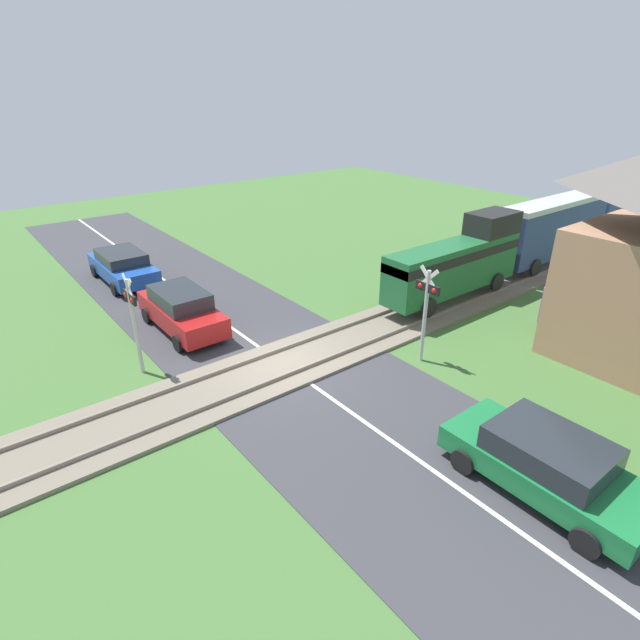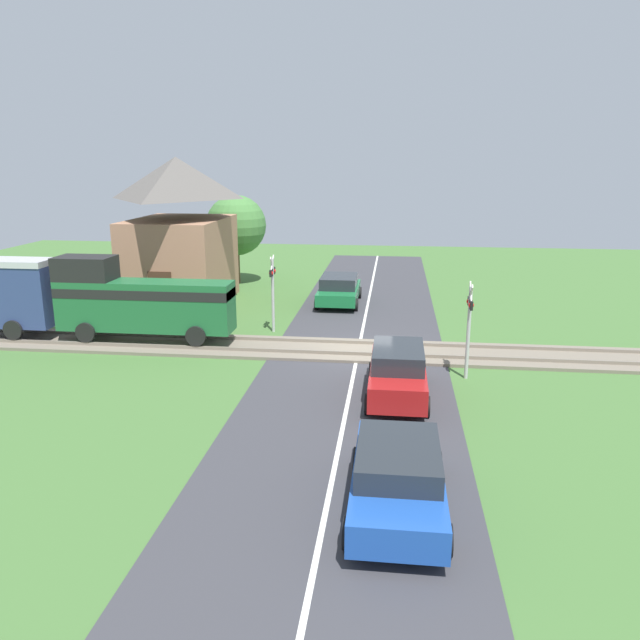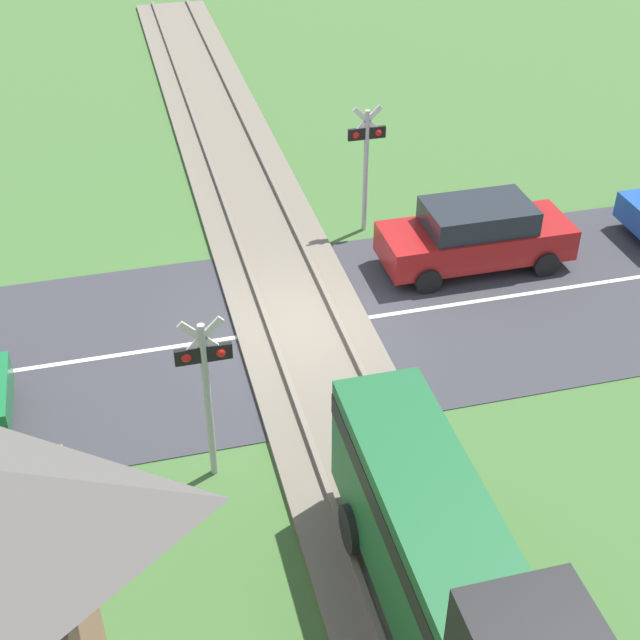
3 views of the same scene
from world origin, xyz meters
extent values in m
plane|color=#426B33|center=(0.00, 0.00, 0.00)|extent=(60.00, 60.00, 0.00)
cube|color=#38383D|center=(0.00, 0.00, 0.01)|extent=(48.00, 6.40, 0.02)
cube|color=silver|center=(0.00, 0.00, 0.02)|extent=(48.00, 0.12, 0.00)
cube|color=#756B5B|center=(0.00, 0.00, 0.06)|extent=(2.80, 48.00, 0.12)
cube|color=slate|center=(-0.72, 0.00, 0.18)|extent=(0.10, 48.00, 0.12)
cube|color=slate|center=(0.72, 0.00, 0.18)|extent=(0.10, 48.00, 0.12)
cube|color=#1E6033|center=(0.00, 8.18, 1.57)|extent=(1.35, 6.76, 1.90)
cube|color=black|center=(0.00, 8.18, 2.09)|extent=(1.37, 6.76, 0.36)
cylinder|color=black|center=(-0.72, 6.01, 0.62)|extent=(0.14, 0.76, 0.76)
cylinder|color=black|center=(0.72, 6.01, 0.62)|extent=(0.14, 0.76, 0.76)
cube|color=#A81919|center=(-4.40, -1.44, 0.66)|extent=(4.34, 1.63, 0.73)
cube|color=#23282D|center=(-4.40, -1.44, 1.30)|extent=(2.39, 1.50, 0.56)
cylinder|color=black|center=(-2.98, -0.62, 0.30)|extent=(0.60, 0.18, 0.60)
cylinder|color=black|center=(-2.98, -2.26, 0.30)|extent=(0.60, 0.18, 0.60)
cylinder|color=black|center=(-5.81, -0.62, 0.30)|extent=(0.60, 0.18, 0.60)
cylinder|color=black|center=(-5.81, -2.26, 0.30)|extent=(0.60, 0.18, 0.60)
cylinder|color=#B7B7B7|center=(-2.44, -3.69, 1.55)|extent=(0.12, 0.12, 3.09)
cube|color=black|center=(-2.44, -3.69, 2.54)|extent=(0.90, 0.08, 0.28)
sphere|color=red|center=(-2.71, -3.69, 2.54)|extent=(0.18, 0.18, 0.18)
sphere|color=red|center=(-2.17, -3.69, 2.54)|extent=(0.18, 0.18, 0.18)
cube|color=silver|center=(-2.44, -3.69, 2.84)|extent=(0.72, 0.04, 0.72)
cube|color=silver|center=(-2.44, -3.69, 2.84)|extent=(0.72, 0.04, 0.72)
cylinder|color=#B7B7B7|center=(2.44, 3.69, 1.55)|extent=(0.12, 0.12, 3.09)
cube|color=black|center=(2.44, 3.69, 2.54)|extent=(0.90, 0.08, 0.28)
sphere|color=red|center=(2.71, 3.69, 2.54)|extent=(0.18, 0.18, 0.18)
sphere|color=red|center=(2.17, 3.69, 2.54)|extent=(0.18, 0.18, 0.18)
cube|color=silver|center=(2.44, 3.69, 2.84)|extent=(0.72, 0.04, 0.72)
cube|color=silver|center=(2.44, 3.69, 2.84)|extent=(0.72, 0.04, 0.72)
camera|label=1|loc=(11.51, -7.61, 8.17)|focal=28.00mm
camera|label=2|loc=(-22.28, -1.24, 7.00)|focal=35.00mm
camera|label=3|loc=(3.41, 14.69, 10.92)|focal=50.00mm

